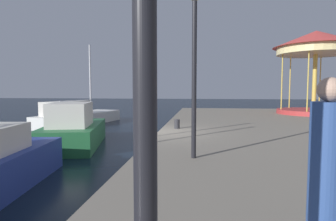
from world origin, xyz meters
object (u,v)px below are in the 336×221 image
at_px(sailboat_white, 77,116).
at_px(lamp_post_mid_promenade, 194,41).
at_px(person_by_the_water, 326,176).
at_px(bollard_north, 177,124).
at_px(motorboat_green, 73,130).
at_px(carousel, 316,51).

bearing_deg(sailboat_white, lamp_post_mid_promenade, -54.30).
distance_m(sailboat_white, person_by_the_water, 18.93).
relative_size(lamp_post_mid_promenade, person_by_the_water, 2.28).
bearing_deg(bollard_north, sailboat_white, 139.07).
height_order(motorboat_green, lamp_post_mid_promenade, lamp_post_mid_promenade).
bearing_deg(carousel, person_by_the_water, -109.84).
bearing_deg(bollard_north, person_by_the_water, -76.12).
distance_m(carousel, person_by_the_water, 19.19).
distance_m(lamp_post_mid_promenade, bollard_north, 5.97).
bearing_deg(sailboat_white, carousel, 5.97).
distance_m(motorboat_green, bollard_north, 4.57).
bearing_deg(lamp_post_mid_promenade, person_by_the_water, -70.91).
bearing_deg(sailboat_white, motorboat_green, -66.39).
xyz_separation_m(carousel, bollard_north, (-8.73, -8.36, -4.07)).
relative_size(carousel, bollard_north, 14.16).
distance_m(sailboat_white, lamp_post_mid_promenade, 14.96).
bearing_deg(lamp_post_mid_promenade, bollard_north, 99.58).
height_order(motorboat_green, person_by_the_water, person_by_the_water).
distance_m(carousel, lamp_post_mid_promenade, 15.77).
relative_size(motorboat_green, person_by_the_water, 2.82).
relative_size(bollard_north, person_by_the_water, 0.22).
distance_m(motorboat_green, sailboat_white, 7.82).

